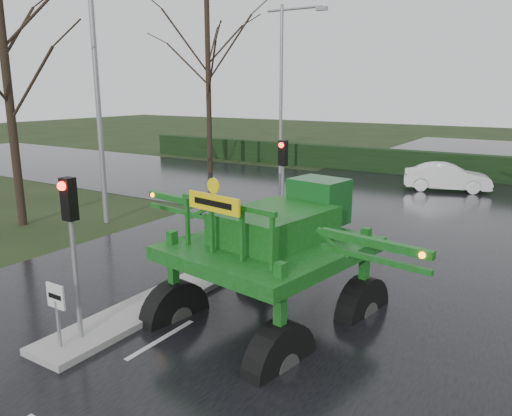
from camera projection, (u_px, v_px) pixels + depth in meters
The scene contains 14 objects.
ground at pixel (161, 340), 10.57m from camera, with size 140.00×140.00×0.00m, color black.
road_main at pixel (345, 230), 18.78m from camera, with size 14.00×80.00×0.02m, color black.
road_cross at pixel (394, 201), 23.71m from camera, with size 80.00×12.00×0.02m, color black.
median_island at pixel (201, 280), 13.69m from camera, with size 1.20×10.00×0.16m, color gray.
hedge_row at pixel (435, 165), 30.11m from camera, with size 44.00×0.90×1.50m, color black.
keep_left_sign at pixel (57, 305), 9.77m from camera, with size 0.50×0.07×1.35m.
traffic_signal_near at pixel (71, 224), 9.82m from camera, with size 0.26×0.33×3.52m.
traffic_signal_mid at pixel (283, 168), 16.80m from camera, with size 0.26×0.33×3.52m.
street_light_left_near at pixel (101, 67), 18.38m from camera, with size 3.85×0.30×10.00m.
street_light_left_far at pixel (286, 75), 29.88m from camera, with size 3.85×0.30×10.00m.
tree_left_near at pixel (6, 71), 18.23m from camera, with size 6.30×6.30×10.85m.
tree_left_far at pixel (208, 56), 30.21m from camera, with size 7.70×7.70×13.26m.
crop_sprayer at pixel (179, 230), 11.31m from camera, with size 7.75×5.38×4.37m.
white_sedan at pixel (446, 191), 26.10m from camera, with size 1.49×4.28×1.41m, color white.
Camera 1 is at (6.86, -7.05, 5.18)m, focal length 35.00 mm.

